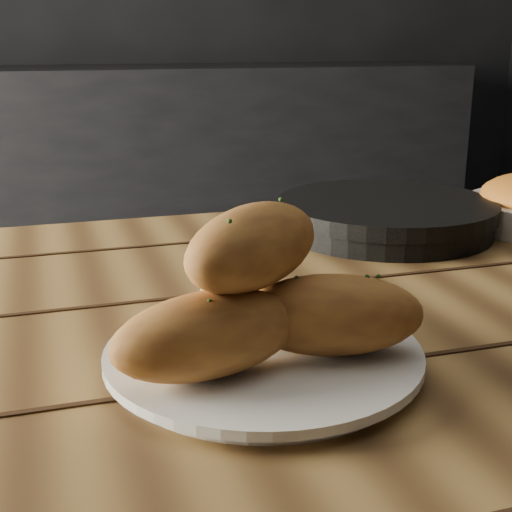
{
  "coord_description": "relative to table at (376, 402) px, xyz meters",
  "views": [
    {
      "loc": [
        -0.32,
        -1.18,
        1.01
      ],
      "look_at": [
        -0.16,
        -0.66,
        0.84
      ],
      "focal_mm": 50.0,
      "sensor_mm": 36.0,
      "label": 1
    }
  ],
  "objects": [
    {
      "name": "counter",
      "position": [
        0.01,
        2.3,
        -0.2
      ],
      "size": [
        2.8,
        0.6,
        0.9
      ],
      "primitive_type": "cube",
      "color": "black",
      "rests_on": "ground"
    },
    {
      "name": "table",
      "position": [
        0.0,
        0.0,
        0.0
      ],
      "size": [
        1.48,
        0.91,
        0.75
      ],
      "color": "olive",
      "rests_on": "ground"
    },
    {
      "name": "plate",
      "position": [
        -0.15,
        -0.08,
        0.11
      ],
      "size": [
        0.26,
        0.26,
        0.02
      ],
      "color": "white",
      "rests_on": "table"
    },
    {
      "name": "bread_rolls",
      "position": [
        -0.15,
        -0.08,
        0.16
      ],
      "size": [
        0.26,
        0.21,
        0.12
      ],
      "color": "#BE7E35",
      "rests_on": "plate"
    },
    {
      "name": "skillet",
      "position": [
        0.15,
        0.28,
        0.12
      ],
      "size": [
        0.43,
        0.3,
        0.05
      ],
      "color": "black",
      "rests_on": "table"
    }
  ]
}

